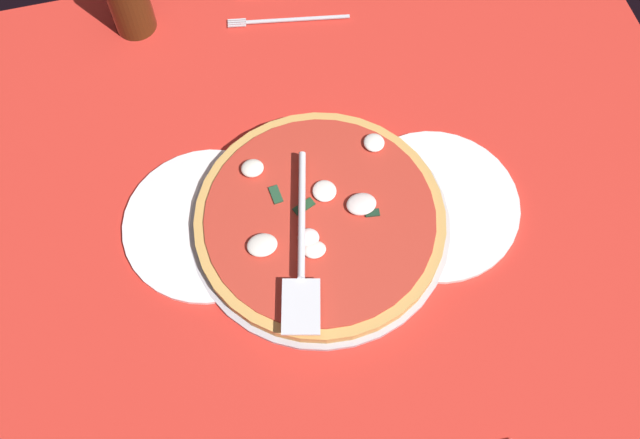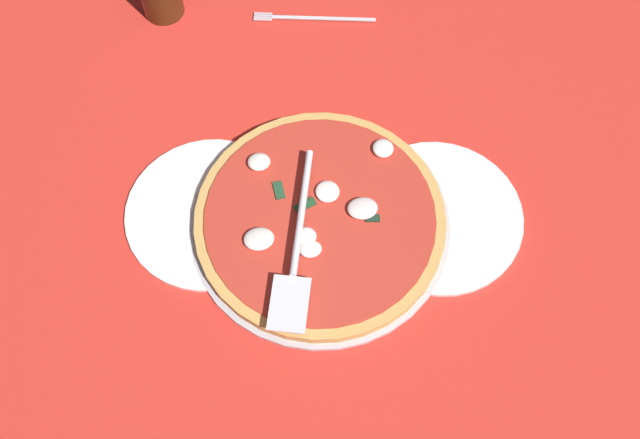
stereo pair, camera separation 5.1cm
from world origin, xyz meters
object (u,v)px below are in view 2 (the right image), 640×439
dinner_plate_left (210,212)px  place_setting_far (325,5)px  pizza_server (297,245)px  dinner_plate_right (437,216)px  pizza (320,219)px

dinner_plate_left → place_setting_far: place_setting_far is taller
place_setting_far → dinner_plate_left: bearing=69.0°
dinner_plate_left → place_setting_far: bearing=59.1°
dinner_plate_left → pizza_server: size_ratio=0.91×
dinner_plate_right → pizza_server: pizza_server is taller
pizza → place_setting_far: (6.40, 40.32, -1.69)cm
dinner_plate_left → place_setting_far: size_ratio=1.08×
pizza → place_setting_far: 40.86cm
dinner_plate_right → place_setting_far: place_setting_far is taller
dinner_plate_left → place_setting_far: 42.43cm
pizza → pizza_server: 6.45cm
pizza → pizza_server: bearing=-128.6°
pizza → pizza_server: (-3.70, -4.63, 2.56)cm
pizza → dinner_plate_right: bearing=-3.5°
place_setting_far → pizza: bearing=90.8°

